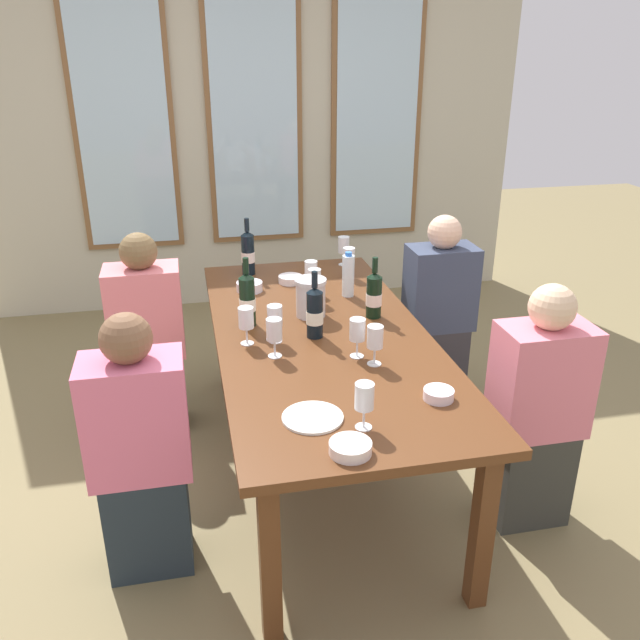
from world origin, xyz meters
TOP-DOWN VIEW (x-y plane):
  - ground_plane at (0.00, 0.00)m, footprint 12.00×12.00m
  - back_wall_with_windows at (0.00, 2.43)m, footprint 4.17×0.10m
  - dining_table at (0.00, 0.00)m, footprint 0.97×2.14m
  - white_plate_0 at (-0.19, -0.73)m, footprint 0.22×0.22m
  - metal_pitcher at (-0.01, 0.21)m, footprint 0.16×0.16m
  - wine_bottle_0 at (-0.24, 0.90)m, footprint 0.08×0.08m
  - wine_bottle_1 at (-0.32, 0.16)m, footprint 0.08×0.08m
  - wine_bottle_2 at (-0.04, -0.03)m, footprint 0.08×0.08m
  - wine_bottle_3 at (0.29, 0.14)m, footprint 0.08×0.08m
  - tasting_bowl_0 at (-0.03, 0.70)m, footprint 0.13×0.13m
  - tasting_bowl_1 at (-0.11, -0.96)m, footprint 0.14×0.14m
  - tasting_bowl_2 at (0.30, -0.69)m, footprint 0.12×0.12m
  - tasting_bowl_3 at (-0.26, 0.62)m, footprint 0.14×0.14m
  - water_bottle at (0.24, 0.44)m, footprint 0.06×0.06m
  - wine_glass_0 at (0.06, 0.53)m, footprint 0.07×0.07m
  - wine_glass_1 at (0.34, 0.95)m, footprint 0.07×0.07m
  - wine_glass_2 at (0.10, -0.27)m, footprint 0.07×0.07m
  - wine_glass_3 at (-0.35, -0.05)m, footprint 0.07×0.07m
  - wine_glass_4 at (-0.03, -0.82)m, footprint 0.07×0.07m
  - wine_glass_5 at (-0.25, -0.20)m, footprint 0.07×0.07m
  - wine_glass_6 at (-0.22, -0.05)m, footprint 0.07×0.07m
  - wine_glass_7 at (0.31, 0.73)m, footprint 0.07×0.07m
  - wine_glass_8 at (0.15, -0.36)m, footprint 0.07×0.07m
  - wine_glass_9 at (0.05, 0.40)m, footprint 0.07×0.07m
  - seated_person_0 at (-0.82, -0.50)m, footprint 0.38×0.24m
  - seated_person_1 at (0.82, -0.55)m, footprint 0.38×0.24m
  - seated_person_2 at (-0.82, 0.57)m, footprint 0.38×0.24m
  - seated_person_3 at (0.82, 0.58)m, footprint 0.38×0.24m

SIDE VIEW (x-z plane):
  - ground_plane at x=0.00m, z-range 0.00..0.00m
  - seated_person_0 at x=-0.82m, z-range -0.03..1.08m
  - seated_person_1 at x=0.82m, z-range -0.03..1.08m
  - seated_person_2 at x=-0.82m, z-range -0.03..1.08m
  - seated_person_3 at x=0.82m, z-range -0.03..1.08m
  - dining_table at x=0.00m, z-range 0.30..1.04m
  - white_plate_0 at x=-0.19m, z-range 0.74..0.75m
  - tasting_bowl_0 at x=-0.03m, z-range 0.74..0.78m
  - tasting_bowl_1 at x=-0.11m, z-range 0.74..0.78m
  - tasting_bowl_2 at x=0.30m, z-range 0.74..0.78m
  - tasting_bowl_3 at x=-0.26m, z-range 0.74..0.79m
  - metal_pitcher at x=-0.01m, z-range 0.74..0.93m
  - water_bottle at x=0.24m, z-range 0.73..0.97m
  - wine_bottle_3 at x=0.29m, z-range 0.70..1.01m
  - wine_glass_2 at x=0.10m, z-range 0.77..0.94m
  - wine_glass_5 at x=-0.25m, z-range 0.77..0.94m
  - wine_glass_4 at x=-0.03m, z-range 0.77..0.94m
  - wine_glass_8 at x=0.15m, z-range 0.77..0.94m
  - wine_glass_3 at x=-0.35m, z-range 0.77..0.94m
  - wine_glass_6 at x=-0.22m, z-range 0.77..0.94m
  - wine_bottle_2 at x=-0.04m, z-range 0.70..1.02m
  - wine_glass_0 at x=0.06m, z-range 0.77..0.95m
  - wine_glass_1 at x=0.34m, z-range 0.77..0.95m
  - wine_glass_7 at x=0.31m, z-range 0.77..0.95m
  - wine_glass_9 at x=0.05m, z-range 0.77..0.95m
  - wine_bottle_0 at x=-0.24m, z-range 0.70..1.03m
  - wine_bottle_1 at x=-0.32m, z-range 0.70..1.04m
  - back_wall_with_windows at x=0.00m, z-range 0.00..2.90m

